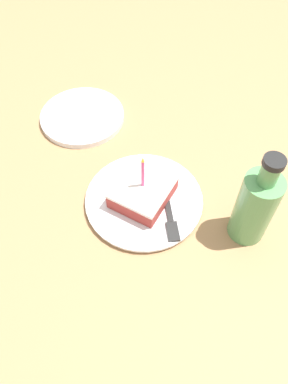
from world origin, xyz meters
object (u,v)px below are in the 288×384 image
at_px(bottle, 255,206).
at_px(side_plate, 82,117).
at_px(plate, 144,200).
at_px(fork, 169,210).
at_px(cake_slice, 143,191).

relative_size(bottle, side_plate, 1.04).
distance_m(plate, fork, 0.06).
bearing_deg(plate, cake_slice, 163.59).
xyz_separation_m(plate, bottle, (0.22, 0.04, 0.08)).
bearing_deg(side_plate, cake_slice, -29.55).
relative_size(plate, fork, 1.70).
bearing_deg(fork, cake_slice, 175.68).
xyz_separation_m(fork, bottle, (0.16, 0.05, 0.07)).
bearing_deg(bottle, plate, -169.36).
distance_m(plate, cake_slice, 0.03).
bearing_deg(cake_slice, side_plate, 150.45).
relative_size(cake_slice, side_plate, 0.61).
relative_size(plate, side_plate, 1.18).
height_order(plate, fork, fork).
height_order(plate, side_plate, same).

